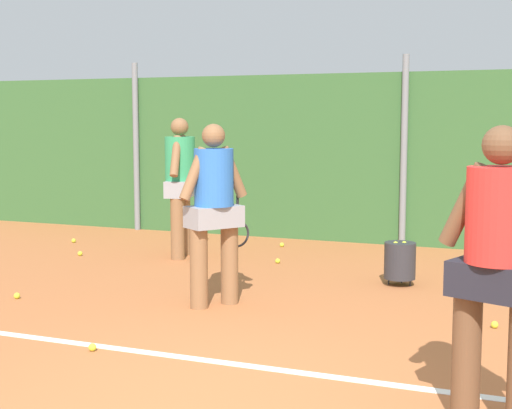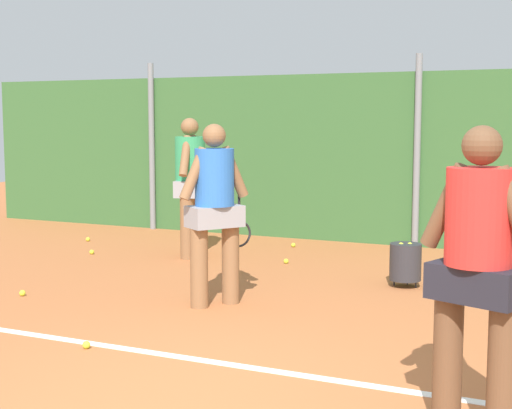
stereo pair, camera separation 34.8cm
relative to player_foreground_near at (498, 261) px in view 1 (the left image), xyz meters
The scene contains 17 objects.
ground_plane 2.62m from the player_foreground_near, 138.33° to the left, with size 28.00×28.00×0.00m, color #B76638.
hedge_fence_backdrop 6.86m from the player_foreground_near, 105.14° to the left, with size 15.91×0.25×2.61m, color #386633.
fence_post_left 9.07m from the player_foreground_near, 134.72° to the left, with size 0.10×0.10×2.86m, color gray.
fence_post_center 6.70m from the player_foreground_near, 105.53° to the left, with size 0.10×0.10×2.86m, color gray.
court_baseline_paint 2.13m from the player_foreground_near, 164.28° to the left, with size 11.63×0.10×0.01m, color white.
player_foreground_near is the anchor object (origin of this frame).
player_midcourt 3.59m from the player_foreground_near, 143.69° to the left, with size 0.57×0.74×1.86m.
player_backcourt_far 6.30m from the player_foreground_near, 135.36° to the left, with size 0.46×0.79×1.93m.
ball_hopper 4.07m from the player_foreground_near, 109.13° to the left, with size 0.36×0.36×0.51m.
tennis_ball_0 4.76m from the player_foreground_near, 96.01° to the left, with size 0.07×0.07×0.07m, color #CCDB33.
tennis_ball_2 5.53m from the player_foreground_near, 124.39° to the left, with size 0.07×0.07×0.07m, color #CCDB33.
tennis_ball_3 3.38m from the player_foreground_near, behind, with size 0.07×0.07×0.07m, color #CCDB33.
tennis_ball_4 6.75m from the player_foreground_near, 121.15° to the left, with size 0.07×0.07×0.07m, color #CCDB33.
tennis_ball_5 8.25m from the player_foreground_near, 143.51° to the left, with size 0.07×0.07×0.07m, color #CCDB33.
tennis_ball_6 2.54m from the player_foreground_near, 93.78° to the left, with size 0.07×0.07×0.07m, color #CCDB33.
tennis_ball_7 5.34m from the player_foreground_near, 162.14° to the left, with size 0.07×0.07×0.07m, color #CCDB33.
tennis_ball_8 7.14m from the player_foreground_near, 145.77° to the left, with size 0.07×0.07×0.07m, color #CCDB33.
Camera 1 is at (2.08, -4.18, 1.91)m, focal length 52.36 mm.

